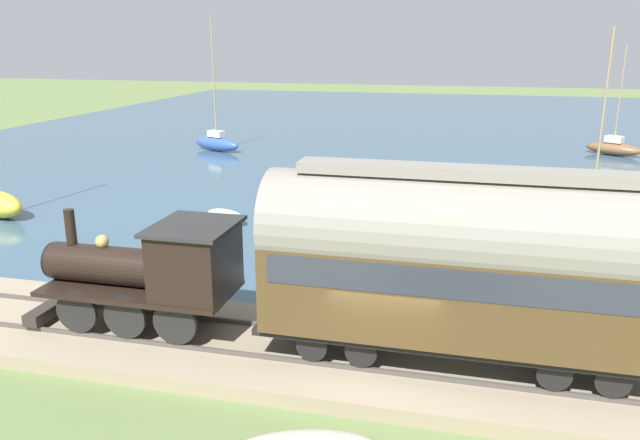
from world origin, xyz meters
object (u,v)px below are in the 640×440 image
object	(u,v)px
steam_locomotive	(157,267)
sailboat_blue	(217,142)
rowboat_mid_harbor	(226,216)
sailboat_black	(590,218)
passenger_coach	(461,259)
rowboat_near_shore	(596,294)
sailboat_brown	(613,147)
rowboat_off_pier	(323,283)

from	to	relation	value
steam_locomotive	sailboat_blue	bearing A→B (deg)	20.16
rowboat_mid_harbor	sailboat_blue	bearing A→B (deg)	51.67
sailboat_blue	sailboat_black	xyz separation A→B (m)	(-15.35, -23.17, 0.11)
passenger_coach	rowboat_mid_harbor	xyz separation A→B (m)	(11.16, 10.44, -2.77)
sailboat_blue	rowboat_mid_harbor	world-z (taller)	sailboat_blue
steam_locomotive	rowboat_near_shore	distance (m)	13.36
steam_locomotive	rowboat_near_shore	xyz separation A→B (m)	(5.84, -11.86, -1.94)
passenger_coach	sailboat_brown	xyz separation A→B (m)	(33.55, -9.73, -2.50)
sailboat_blue	rowboat_mid_harbor	distance (m)	18.88
steam_locomotive	sailboat_brown	distance (m)	37.85
passenger_coach	sailboat_black	world-z (taller)	sailboat_black
sailboat_blue	sailboat_brown	size ratio (longest dim) A/B	1.25
rowboat_near_shore	sailboat_blue	bearing A→B (deg)	53.70
passenger_coach	rowboat_off_pier	size ratio (longest dim) A/B	3.86
steam_locomotive	rowboat_mid_harbor	size ratio (longest dim) A/B	2.28
steam_locomotive	rowboat_near_shore	world-z (taller)	steam_locomotive
sailboat_brown	rowboat_near_shore	world-z (taller)	sailboat_brown
sailboat_black	rowboat_near_shore	size ratio (longest dim) A/B	3.07
sailboat_brown	passenger_coach	bearing A→B (deg)	-166.02
sailboat_black	passenger_coach	bearing A→B (deg)	146.83
rowboat_off_pier	steam_locomotive	bearing A→B (deg)	179.96
steam_locomotive	passenger_coach	bearing A→B (deg)	-90.00
steam_locomotive	rowboat_mid_harbor	xyz separation A→B (m)	(11.16, 2.72, -1.88)
sailboat_brown	sailboat_black	distance (m)	21.04
steam_locomotive	sailboat_black	world-z (taller)	sailboat_black
steam_locomotive	rowboat_near_shore	size ratio (longest dim) A/B	2.08
sailboat_brown	rowboat_near_shore	distance (m)	28.27
passenger_coach	sailboat_blue	distance (m)	33.79
passenger_coach	sailboat_black	xyz separation A→B (m)	(13.05, -5.03, -2.29)
sailboat_black	rowboat_mid_harbor	xyz separation A→B (m)	(-1.88, 15.46, -0.48)
steam_locomotive	passenger_coach	xyz separation A→B (m)	(0.00, -7.72, 0.89)
steam_locomotive	sailboat_blue	xyz separation A→B (m)	(28.40, 10.43, -1.51)
sailboat_black	rowboat_off_pier	xyz separation A→B (m)	(-8.52, 9.38, -0.51)
rowboat_mid_harbor	rowboat_near_shore	world-z (taller)	rowboat_mid_harbor
sailboat_blue	rowboat_off_pier	world-z (taller)	sailboat_blue
sailboat_brown	rowboat_near_shore	bearing A→B (deg)	-161.25
sailboat_blue	sailboat_brown	world-z (taller)	sailboat_blue
sailboat_brown	rowboat_near_shore	xyz separation A→B (m)	(-27.71, 5.59, -0.33)
sailboat_brown	sailboat_black	size ratio (longest dim) A/B	0.91
rowboat_mid_harbor	sailboat_black	bearing A→B (deg)	-55.48
sailboat_blue	rowboat_near_shore	distance (m)	31.72
sailboat_blue	rowboat_near_shore	bearing A→B (deg)	-113.92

